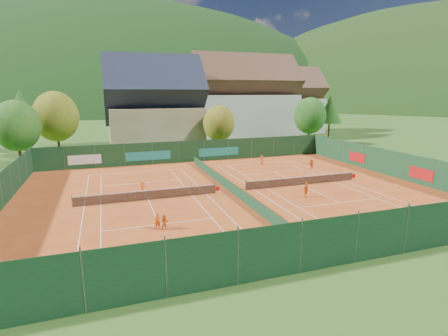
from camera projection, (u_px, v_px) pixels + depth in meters
ground at (231, 192)px, 34.45m from camera, size 600.00×600.00×0.00m
clay_pad at (231, 192)px, 34.44m from camera, size 40.00×32.00×0.01m
court_markings_left at (148, 200)px, 31.90m from camera, size 11.03×23.83×0.00m
court_markings_right at (301, 185)px, 36.98m from camera, size 11.03×23.83×0.00m
tennis_net_left at (150, 194)px, 31.84m from camera, size 13.30×0.10×1.02m
tennis_net_right at (303, 180)px, 36.92m from camera, size 13.30×0.10×1.02m
court_divider at (231, 187)px, 34.33m from camera, size 0.03×28.80×1.00m
fence_north at (188, 152)px, 48.75m from camera, size 40.00×0.10×3.00m
fence_south at (329, 243)px, 19.34m from camera, size 40.00×0.04×3.00m
fence_east at (392, 164)px, 40.52m from camera, size 0.09×32.00×3.00m
chalet at (154, 110)px, 59.77m from camera, size 16.20×12.00×16.00m
hotel_block_a at (244, 103)px, 71.18m from camera, size 21.60×11.00×17.25m
hotel_block_b at (286, 105)px, 83.18m from camera, size 17.28×10.00×15.50m
tree_west_front at (17, 126)px, 44.77m from camera, size 5.72×5.72×8.69m
tree_west_mid at (56, 117)px, 51.44m from camera, size 6.44×6.44×9.78m
tree_west_back at (21, 110)px, 56.78m from camera, size 5.60×5.60×10.00m
tree_center at (219, 123)px, 55.65m from camera, size 5.01×5.01×7.60m
tree_east_front at (310, 116)px, 63.07m from camera, size 5.72×5.72×8.69m
tree_east_mid at (330, 109)px, 73.49m from camera, size 5.04×5.04×9.00m
tree_east_back at (279, 105)px, 78.19m from camera, size 7.15×7.15×10.86m
mountain_backdrop at (161, 157)px, 267.66m from camera, size 820.00×530.00×242.00m
ball_hopper at (410, 208)px, 28.10m from camera, size 0.34×0.34×0.80m
loose_ball_0 at (163, 210)px, 29.15m from camera, size 0.07×0.07×0.07m
loose_ball_1 at (365, 216)px, 27.65m from camera, size 0.07×0.07×0.07m
player_left_near at (158, 221)px, 25.08m from camera, size 0.46×0.32×1.19m
player_left_mid at (165, 222)px, 24.80m from camera, size 0.64×0.54×1.19m
player_left_far at (142, 187)px, 33.88m from camera, size 0.79×0.49×1.19m
player_right_near at (306, 190)px, 32.48m from camera, size 0.91×0.68×1.44m
player_right_far_a at (262, 160)px, 47.38m from camera, size 0.60×0.40×1.20m
player_right_far_b at (312, 164)px, 44.62m from camera, size 1.16×0.46×1.22m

